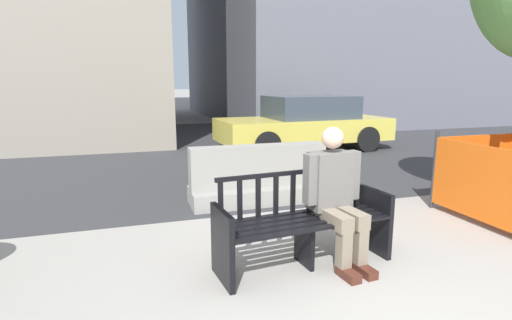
{
  "coord_description": "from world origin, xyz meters",
  "views": [
    {
      "loc": [
        -1.94,
        -2.17,
        1.73
      ],
      "look_at": [
        -0.4,
        2.59,
        0.75
      ],
      "focal_mm": 28.0,
      "sensor_mm": 36.0,
      "label": 1
    }
  ],
  "objects_px": {
    "seated_person": "(336,193)",
    "car_taxi_near": "(305,123)",
    "jersey_barrier_centre": "(259,179)",
    "street_bench": "(303,225)"
  },
  "relations": [
    {
      "from": "seated_person",
      "to": "car_taxi_near",
      "type": "relative_size",
      "value": 0.3
    },
    {
      "from": "jersey_barrier_centre",
      "to": "car_taxi_near",
      "type": "relative_size",
      "value": 0.45
    },
    {
      "from": "seated_person",
      "to": "car_taxi_near",
      "type": "xyz_separation_m",
      "value": [
        2.52,
        6.14,
        -0.0
      ]
    },
    {
      "from": "seated_person",
      "to": "car_taxi_near",
      "type": "height_order",
      "value": "car_taxi_near"
    },
    {
      "from": "street_bench",
      "to": "car_taxi_near",
      "type": "relative_size",
      "value": 0.39
    },
    {
      "from": "street_bench",
      "to": "seated_person",
      "type": "relative_size",
      "value": 1.32
    },
    {
      "from": "seated_person",
      "to": "jersey_barrier_centre",
      "type": "distance_m",
      "value": 2.14
    },
    {
      "from": "street_bench",
      "to": "car_taxi_near",
      "type": "height_order",
      "value": "car_taxi_near"
    },
    {
      "from": "seated_person",
      "to": "jersey_barrier_centre",
      "type": "xyz_separation_m",
      "value": [
        -0.08,
        2.1,
        -0.35
      ]
    },
    {
      "from": "seated_person",
      "to": "jersey_barrier_centre",
      "type": "relative_size",
      "value": 0.66
    }
  ]
}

